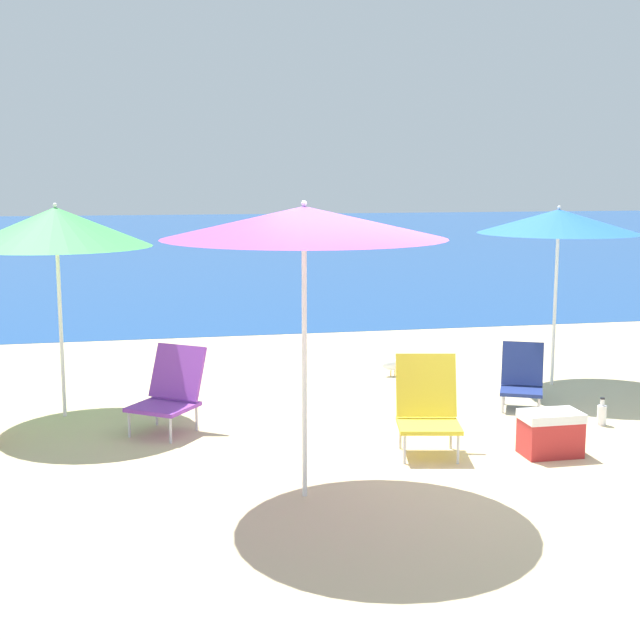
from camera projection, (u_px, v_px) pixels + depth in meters
name	position (u px, v px, depth m)	size (l,w,h in m)	color
ground_plane	(417.00, 470.00, 7.13)	(60.00, 60.00, 0.00)	#D1BA89
sea_water	(195.00, 239.00, 32.47)	(60.00, 40.00, 0.01)	#19478C
beach_umbrella_purple	(304.00, 223.00, 6.22)	(2.02, 2.02, 2.16)	white
beach_umbrella_blue	(559.00, 222.00, 9.72)	(1.77, 1.77, 2.00)	white
beach_umbrella_green	(56.00, 227.00, 8.41)	(1.80, 1.80, 2.07)	white
beach_chair_purple	(170.00, 390.00, 8.16)	(0.78, 0.80, 0.77)	silver
beach_chair_navy	(522.00, 377.00, 9.00)	(0.58, 0.62, 0.65)	silver
beach_chair_yellow	(427.00, 405.00, 7.53)	(0.62, 0.67, 0.82)	silver
water_bottle	(602.00, 414.00, 8.38)	(0.09, 0.09, 0.27)	silver
cooler_box	(550.00, 433.00, 7.47)	(0.49, 0.32, 0.38)	#B72828
seagull	(394.00, 364.00, 10.42)	(0.27, 0.11, 0.23)	gold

